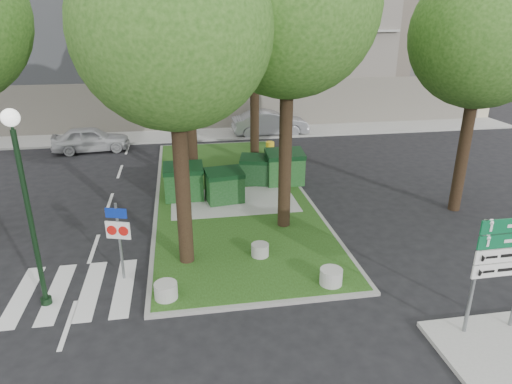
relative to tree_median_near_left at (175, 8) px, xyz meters
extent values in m
plane|color=black|center=(1.41, -2.56, -7.32)|extent=(120.00, 120.00, 0.00)
cube|color=#213F12|center=(1.91, 5.44, -7.26)|extent=(6.00, 16.00, 0.12)
cube|color=gray|center=(1.91, 5.44, -7.27)|extent=(6.30, 16.30, 0.10)
cube|color=#999993|center=(1.41, 15.94, -7.26)|extent=(42.00, 3.00, 0.12)
cube|color=silver|center=(-2.34, -1.06, -7.31)|extent=(5.00, 3.00, 0.01)
cube|color=#B8B08A|center=(1.41, 23.44, 0.68)|extent=(41.00, 12.00, 16.00)
cylinder|color=black|center=(-0.09, -0.06, -4.24)|extent=(0.44, 0.44, 6.16)
sphere|color=#234D14|center=(-0.09, -0.06, -0.50)|extent=(5.20, 5.20, 5.20)
cylinder|color=black|center=(3.41, 1.94, -3.96)|extent=(0.44, 0.44, 6.72)
sphere|color=#234D14|center=(3.41, 1.94, 0.12)|extent=(5.60, 5.60, 5.60)
cylinder|color=black|center=(0.41, 6.44, -4.38)|extent=(0.44, 0.44, 5.88)
sphere|color=#234D14|center=(0.41, 6.44, -0.81)|extent=(4.80, 4.80, 4.80)
cylinder|color=black|center=(3.61, 9.44, -3.82)|extent=(0.44, 0.44, 7.00)
sphere|color=#234D14|center=(3.61, 9.44, 0.43)|extent=(5.80, 5.80, 5.80)
cylinder|color=black|center=(10.41, 2.44, -4.38)|extent=(0.44, 0.44, 5.88)
sphere|color=#234D14|center=(10.41, 2.44, -0.81)|extent=(5.00, 5.00, 5.00)
cube|color=#103D13|center=(-0.04, 5.08, -6.59)|extent=(1.54, 1.04, 1.21)
cube|color=black|center=(-0.04, 5.08, -5.89)|extent=(1.59, 1.12, 0.35)
cube|color=#103913|center=(1.56, 4.49, -6.64)|extent=(1.55, 1.17, 1.11)
cube|color=black|center=(1.56, 4.49, -5.99)|extent=(1.61, 1.24, 0.32)
cube|color=#0F3414|center=(3.16, 6.38, -6.67)|extent=(1.53, 1.22, 1.05)
cube|color=black|center=(3.16, 6.38, -6.06)|extent=(1.59, 1.30, 0.30)
cube|color=#164918|center=(4.41, 6.17, -6.57)|extent=(1.60, 1.09, 1.26)
cube|color=black|center=(4.41, 6.17, -5.84)|extent=(1.66, 1.16, 0.36)
cylinder|color=#A6A6A1|center=(-0.69, -1.98, -6.98)|extent=(0.61, 0.61, 0.44)
cylinder|color=#A7A7A2|center=(3.85, -2.06, -6.97)|extent=(0.64, 0.64, 0.45)
cylinder|color=#979792|center=(2.18, -0.15, -7.00)|extent=(0.55, 0.55, 0.39)
cylinder|color=yellow|center=(4.61, 10.46, -6.81)|extent=(0.44, 0.44, 0.77)
cylinder|color=black|center=(-3.83, -1.55, -4.96)|extent=(0.13, 0.13, 4.71)
cylinder|color=black|center=(-3.83, -1.55, -7.22)|extent=(0.28, 0.28, 0.19)
sphere|color=white|center=(-3.83, -1.55, -2.32)|extent=(0.41, 0.41, 0.41)
cylinder|color=slate|center=(-1.93, -0.60, -6.13)|extent=(0.10, 0.10, 2.37)
cube|color=navy|center=(-1.93, -0.60, -5.23)|extent=(0.60, 0.23, 0.28)
cube|color=white|center=(-1.93, -0.60, -5.75)|extent=(0.69, 0.26, 0.52)
cylinder|color=red|center=(-2.10, -0.60, -5.75)|extent=(0.28, 0.12, 0.28)
cylinder|color=red|center=(-1.76, -0.60, -5.75)|extent=(0.28, 0.12, 0.28)
cylinder|color=slate|center=(6.34, -4.57, -5.74)|extent=(0.09, 0.09, 2.92)
cube|color=#0A5730|center=(6.96, -4.56, -4.45)|extent=(1.46, 0.06, 0.34)
cube|color=#0A5730|center=(6.96, -4.56, -4.82)|extent=(1.46, 0.06, 0.34)
cube|color=white|center=(6.96, -4.56, -5.19)|extent=(1.46, 0.06, 0.34)
cube|color=white|center=(6.96, -4.56, -5.56)|extent=(1.46, 0.06, 0.34)
imported|color=silver|center=(-5.00, 13.41, -6.61)|extent=(4.28, 2.07, 1.41)
imported|color=#9D9FA5|center=(5.59, 15.35, -6.53)|extent=(4.79, 1.71, 1.57)
camera|label=1|loc=(-0.06, -12.55, -0.16)|focal=32.00mm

